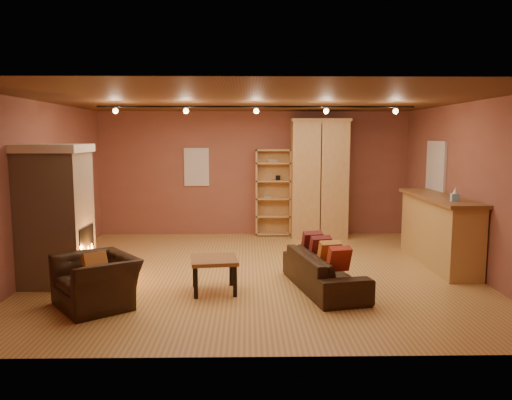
{
  "coord_description": "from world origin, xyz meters",
  "views": [
    {
      "loc": [
        -0.15,
        -8.09,
        2.23
      ],
      "look_at": [
        -0.0,
        0.2,
        1.18
      ],
      "focal_mm": 35.0,
      "sensor_mm": 36.0,
      "label": 1
    }
  ],
  "objects_px": {
    "loveseat": "(324,264)",
    "bookcase": "(273,192)",
    "fireplace": "(56,215)",
    "armoire": "(319,178)",
    "armchair": "(96,273)",
    "bar_counter": "(439,230)",
    "coffee_table": "(214,263)"
  },
  "relations": [
    {
      "from": "loveseat",
      "to": "bookcase",
      "type": "bearing_deg",
      "value": -4.53
    },
    {
      "from": "fireplace",
      "to": "armoire",
      "type": "relative_size",
      "value": 0.81
    },
    {
      "from": "armchair",
      "to": "fireplace",
      "type": "bearing_deg",
      "value": -177.73
    },
    {
      "from": "bar_counter",
      "to": "coffee_table",
      "type": "xyz_separation_m",
      "value": [
        -3.83,
        -1.51,
        -0.19
      ]
    },
    {
      "from": "loveseat",
      "to": "coffee_table",
      "type": "relative_size",
      "value": 2.63
    },
    {
      "from": "fireplace",
      "to": "armchair",
      "type": "xyz_separation_m",
      "value": [
        0.9,
        -1.08,
        -0.61
      ]
    },
    {
      "from": "bar_counter",
      "to": "coffee_table",
      "type": "relative_size",
      "value": 3.45
    },
    {
      "from": "bookcase",
      "to": "armoire",
      "type": "height_order",
      "value": "armoire"
    },
    {
      "from": "armoire",
      "to": "bar_counter",
      "type": "relative_size",
      "value": 1.03
    },
    {
      "from": "fireplace",
      "to": "coffee_table",
      "type": "relative_size",
      "value": 2.88
    },
    {
      "from": "bookcase",
      "to": "coffee_table",
      "type": "xyz_separation_m",
      "value": [
        -1.06,
        -4.22,
        -0.57
      ]
    },
    {
      "from": "coffee_table",
      "to": "loveseat",
      "type": "bearing_deg",
      "value": 3.53
    },
    {
      "from": "fireplace",
      "to": "bookcase",
      "type": "height_order",
      "value": "fireplace"
    },
    {
      "from": "bookcase",
      "to": "armchair",
      "type": "bearing_deg",
      "value": -118.1
    },
    {
      "from": "bookcase",
      "to": "armchair",
      "type": "height_order",
      "value": "bookcase"
    },
    {
      "from": "armoire",
      "to": "armchair",
      "type": "xyz_separation_m",
      "value": [
        -3.58,
        -4.59,
        -0.86
      ]
    },
    {
      "from": "fireplace",
      "to": "armoire",
      "type": "distance_m",
      "value": 5.7
    },
    {
      "from": "bookcase",
      "to": "fireplace",
      "type": "bearing_deg",
      "value": -132.86
    },
    {
      "from": "armoire",
      "to": "fireplace",
      "type": "bearing_deg",
      "value": -141.86
    },
    {
      "from": "armoire",
      "to": "coffee_table",
      "type": "bearing_deg",
      "value": -117.37
    },
    {
      "from": "loveseat",
      "to": "armchair",
      "type": "relative_size",
      "value": 1.57
    },
    {
      "from": "fireplace",
      "to": "coffee_table",
      "type": "bearing_deg",
      "value": -11.17
    },
    {
      "from": "fireplace",
      "to": "bookcase",
      "type": "bearing_deg",
      "value": 47.14
    },
    {
      "from": "loveseat",
      "to": "coffee_table",
      "type": "bearing_deg",
      "value": 81.5
    },
    {
      "from": "coffee_table",
      "to": "armchair",
      "type": "bearing_deg",
      "value": -158.27
    },
    {
      "from": "armoire",
      "to": "loveseat",
      "type": "distance_m",
      "value": 4.03
    },
    {
      "from": "armoire",
      "to": "loveseat",
      "type": "bearing_deg",
      "value": -96.74
    },
    {
      "from": "armoire",
      "to": "coffee_table",
      "type": "distance_m",
      "value": 4.58
    },
    {
      "from": "armchair",
      "to": "bookcase",
      "type": "bearing_deg",
      "value": 114.34
    },
    {
      "from": "armoire",
      "to": "armchair",
      "type": "bearing_deg",
      "value": -127.91
    },
    {
      "from": "bookcase",
      "to": "coffee_table",
      "type": "bearing_deg",
      "value": -104.14
    },
    {
      "from": "bar_counter",
      "to": "fireplace",
      "type": "bearing_deg",
      "value": -170.6
    }
  ]
}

